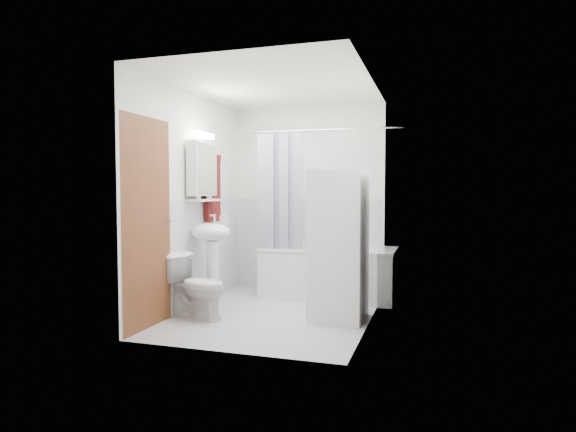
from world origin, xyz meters
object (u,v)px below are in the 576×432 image
(bathtub, at_px, (329,270))
(washer_dryer, at_px, (338,245))
(toilet, at_px, (196,287))
(sink, at_px, (211,245))

(bathtub, height_order, washer_dryer, washer_dryer)
(toilet, bearing_deg, bathtub, -29.72)
(bathtub, height_order, toilet, toilet)
(washer_dryer, bearing_deg, sink, -179.22)
(bathtub, xyz_separation_m, toilet, (-1.09, -1.34, -0.01))
(bathtub, xyz_separation_m, washer_dryer, (0.30, -0.94, 0.42))
(bathtub, bearing_deg, toilet, -129.35)
(washer_dryer, bearing_deg, toilet, -162.39)
(sink, distance_m, washer_dryer, 1.43)
(bathtub, relative_size, sink, 1.54)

